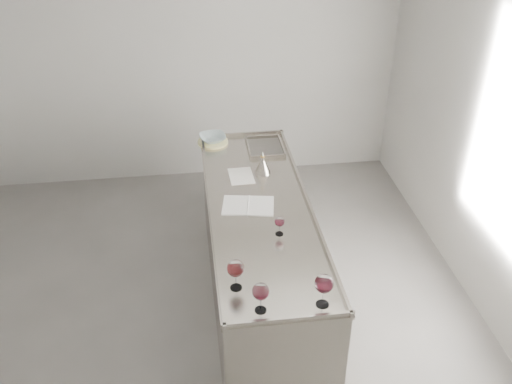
{
  "coord_description": "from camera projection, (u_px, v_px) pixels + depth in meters",
  "views": [
    {
      "loc": [
        0.01,
        -3.19,
        3.28
      ],
      "look_at": [
        0.48,
        0.38,
        1.02
      ],
      "focal_mm": 40.0,
      "sensor_mm": 36.0,
      "label": 1
    }
  ],
  "objects": [
    {
      "name": "counter",
      "position": [
        260.0,
        256.0,
        4.48
      ],
      "size": [
        0.77,
        2.42,
        0.97
      ],
      "color": "gray",
      "rests_on": "ground"
    },
    {
      "name": "notebook",
      "position": [
        248.0,
        206.0,
        4.23
      ],
      "size": [
        0.42,
        0.33,
        0.02
      ],
      "rotation": [
        0.0,
        0.0,
        -0.17
      ],
      "color": "silver",
      "rests_on": "counter"
    },
    {
      "name": "trivet",
      "position": [
        213.0,
        142.0,
        5.1
      ],
      "size": [
        0.36,
        0.36,
        0.02
      ],
      "primitive_type": "cylinder",
      "rotation": [
        0.0,
        0.0,
        -0.39
      ],
      "color": "beige",
      "rests_on": "counter"
    },
    {
      "name": "loose_paper_top",
      "position": [
        241.0,
        176.0,
        4.61
      ],
      "size": [
        0.2,
        0.28,
        0.0
      ],
      "primitive_type": "cube",
      "rotation": [
        0.0,
        0.0,
        0.03
      ],
      "color": "silver",
      "rests_on": "counter"
    },
    {
      "name": "wine_glass_right",
      "position": [
        324.0,
        284.0,
        3.27
      ],
      "size": [
        0.11,
        0.11,
        0.22
      ],
      "rotation": [
        0.0,
        0.0,
        0.3
      ],
      "color": "white",
      "rests_on": "counter"
    },
    {
      "name": "wine_glass_middle",
      "position": [
        261.0,
        292.0,
        3.24
      ],
      "size": [
        0.1,
        0.1,
        0.2
      ],
      "rotation": [
        0.0,
        0.0,
        0.07
      ],
      "color": "white",
      "rests_on": "counter"
    },
    {
      "name": "room_shell",
      "position": [
        190.0,
        178.0,
        3.68
      ],
      "size": [
        4.54,
        5.04,
        2.84
      ],
      "color": "#595654",
      "rests_on": "ground"
    },
    {
      "name": "wine_glass_left",
      "position": [
        236.0,
        269.0,
        3.4
      ],
      "size": [
        0.11,
        0.11,
        0.21
      ],
      "rotation": [
        0.0,
        0.0,
        0.18
      ],
      "color": "white",
      "rests_on": "counter"
    },
    {
      "name": "ceramic_bowl",
      "position": [
        213.0,
        138.0,
        5.08
      ],
      "size": [
        0.27,
        0.27,
        0.06
      ],
      "primitive_type": "imported",
      "rotation": [
        0.0,
        0.0,
        0.18
      ],
      "color": "#92A6AA",
      "rests_on": "trivet"
    },
    {
      "name": "wine_funnel",
      "position": [
        263.0,
        166.0,
        4.63
      ],
      "size": [
        0.13,
        0.13,
        0.2
      ],
      "rotation": [
        0.0,
        0.0,
        0.16
      ],
      "color": "#9B948A",
      "rests_on": "counter"
    },
    {
      "name": "wine_glass_small",
      "position": [
        280.0,
        222.0,
        3.89
      ],
      "size": [
        0.07,
        0.07,
        0.14
      ],
      "rotation": [
        0.0,
        0.0,
        0.1
      ],
      "color": "white",
      "rests_on": "counter"
    }
  ]
}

